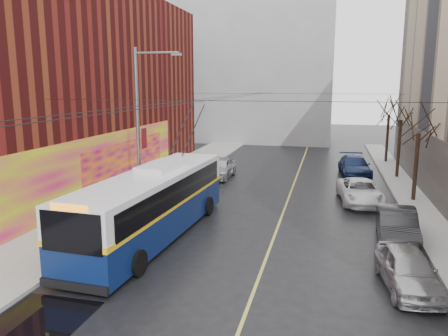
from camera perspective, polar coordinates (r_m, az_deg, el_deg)
The scene contains 21 objects.
ground at distance 14.33m, azimuth -3.80°, elevation -18.70°, with size 140.00×140.00×0.00m, color black.
sidewalk_left at distance 27.54m, azimuth -12.33°, elevation -4.13°, with size 4.00×60.00×0.15m, color gray.
sidewalk_right at distance 25.42m, azimuth 24.95°, elevation -6.16°, with size 2.00×60.00×0.15m, color gray.
lane_line at distance 26.93m, azimuth 8.22°, elevation -4.49°, with size 0.12×50.00×0.01m, color #BFB74C.
building_left at distance 32.57m, azimuth -24.21°, elevation 9.77°, with size 12.11×36.00×14.00m.
building_far at distance 57.74m, azimuth 3.87°, elevation 12.73°, with size 20.50×12.10×18.00m.
streetlight_pole at distance 24.13m, azimuth -10.86°, elevation 5.37°, with size 2.65×0.60×9.00m.
catenary_wires at distance 27.41m, azimuth 0.19°, elevation 9.12°, with size 18.00×60.00×0.22m.
tree_near at distance 28.44m, azimuth 24.19°, elevation 5.68°, with size 3.20×3.20×6.40m.
tree_mid at distance 35.32m, azimuth 22.19°, elevation 7.10°, with size 3.20×3.20×6.68m.
tree_far at distance 42.25m, azimuth 20.80°, elevation 7.52°, with size 3.20×3.20×6.57m.
puddle at distance 14.98m, azimuth -23.57°, elevation -18.24°, with size 2.78×3.49×0.01m, color black.
pigeons_flying at distance 23.01m, azimuth -2.86°, elevation 10.47°, with size 3.50×3.46×2.48m.
trolleybus at distance 20.62m, azimuth -9.27°, elevation -4.53°, with size 3.45×12.65×5.93m.
parked_car_a at distance 16.94m, azimuth 22.85°, elevation -12.10°, with size 1.66×4.14×1.41m, color #B0AFB4.
parked_car_b at distance 21.51m, azimuth 21.66°, elevation -6.98°, with size 1.62×4.64×1.53m, color #28282A.
parked_car_c at distance 27.75m, azimuth 17.35°, elevation -2.93°, with size 2.33×5.06×1.41m, color white.
parked_car_d at distance 35.76m, azimuth 16.69°, elevation 0.24°, with size 2.18×5.36×1.56m, color #16254E.
following_car at distance 33.56m, azimuth -0.54°, elevation 0.05°, with size 1.87×4.64×1.58m, color #AEAFB3.
pedestrian_a at distance 24.74m, azimuth -16.64°, elevation -3.91°, with size 0.59×0.39×1.62m, color black.
pedestrian_b at distance 27.05m, azimuth -12.33°, elevation -2.40°, with size 0.82×0.64×1.68m, color black.
Camera 1 is at (3.79, -11.89, 7.05)m, focal length 35.00 mm.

